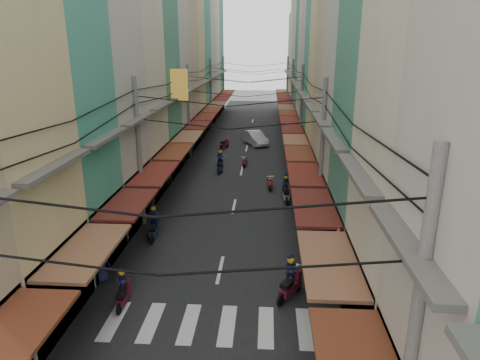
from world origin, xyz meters
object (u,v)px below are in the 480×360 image
at_px(bicycle, 336,237).
at_px(market_umbrella, 393,235).
at_px(traffic_sign, 338,248).
at_px(white_car, 255,144).

distance_m(bicycle, market_umbrella, 5.47).
height_order(bicycle, traffic_sign, traffic_sign).
bearing_deg(bicycle, traffic_sign, 158.53).
relative_size(market_umbrella, traffic_sign, 0.84).
relative_size(white_car, traffic_sign, 1.55).
xyz_separation_m(white_car, traffic_sign, (4.03, -27.92, 2.29)).
height_order(white_car, traffic_sign, traffic_sign).
distance_m(white_car, bicycle, 22.50).
bearing_deg(white_car, traffic_sign, -105.98).
relative_size(white_car, market_umbrella, 1.85).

